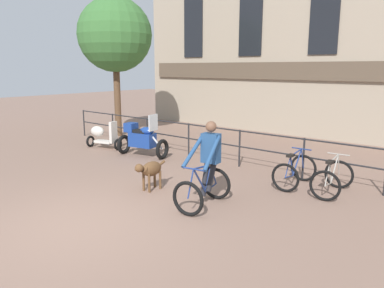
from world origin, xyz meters
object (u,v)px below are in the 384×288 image
(parked_motorcycle, at_px, (142,139))
(cyclist_with_bike, at_px, (206,169))
(dog, at_px, (150,170))
(parked_bicycle_mid_left, at_px, (332,179))
(parked_scooter, at_px, (103,135))
(parked_bicycle_near_lamp, at_px, (295,171))

(parked_motorcycle, bearing_deg, cyclist_with_bike, -126.82)
(dog, bearing_deg, parked_bicycle_mid_left, 37.20)
(parked_scooter, bearing_deg, parked_bicycle_near_lamp, -100.75)
(parked_motorcycle, xyz_separation_m, parked_scooter, (-1.90, -0.08, -0.10))
(cyclist_with_bike, relative_size, parked_scooter, 1.27)
(parked_motorcycle, xyz_separation_m, parked_bicycle_near_lamp, (4.97, 0.27, -0.20))
(parked_motorcycle, height_order, parked_bicycle_near_lamp, parked_motorcycle)
(parked_bicycle_mid_left, height_order, parked_scooter, parked_scooter)
(cyclist_with_bike, bearing_deg, parked_motorcycle, 145.86)
(parked_bicycle_mid_left, relative_size, parked_scooter, 0.86)
(cyclist_with_bike, distance_m, parked_bicycle_near_lamp, 2.47)
(parked_motorcycle, distance_m, parked_scooter, 1.91)
(parked_bicycle_mid_left, bearing_deg, parked_scooter, -1.73)
(parked_bicycle_near_lamp, xyz_separation_m, parked_bicycle_mid_left, (0.88, 0.00, 0.00))
(cyclist_with_bike, relative_size, dog, 1.84)
(dog, bearing_deg, cyclist_with_bike, 4.46)
(dog, distance_m, parked_bicycle_mid_left, 4.03)
(cyclist_with_bike, bearing_deg, dog, 175.53)
(parked_motorcycle, bearing_deg, parked_bicycle_mid_left, -98.18)
(parked_bicycle_mid_left, bearing_deg, parked_bicycle_near_lamp, -4.27)
(dog, xyz_separation_m, parked_bicycle_mid_left, (3.24, 2.39, -0.13))
(parked_motorcycle, height_order, parked_bicycle_mid_left, parked_motorcycle)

